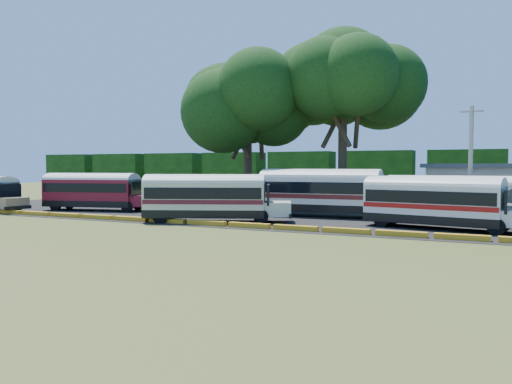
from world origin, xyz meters
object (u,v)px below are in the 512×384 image
at_px(bus_cream_west, 208,195).
at_px(tree_west, 248,101).
at_px(bus_red, 94,189).
at_px(bus_white_red, 436,199).

distance_m(bus_cream_west, tree_west, 16.89).
bearing_deg(bus_red, bus_cream_west, -27.56).
bearing_deg(bus_white_red, tree_west, 157.55).
bearing_deg(tree_west, bus_red, -130.51).
height_order(bus_red, bus_cream_west, bus_cream_west).
relative_size(bus_white_red, tree_west, 0.70).
bearing_deg(bus_white_red, bus_cream_west, -159.51).
relative_size(bus_red, bus_white_red, 1.01).
distance_m(bus_red, bus_white_red, 27.42).
bearing_deg(tree_west, bus_white_red, -32.84).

